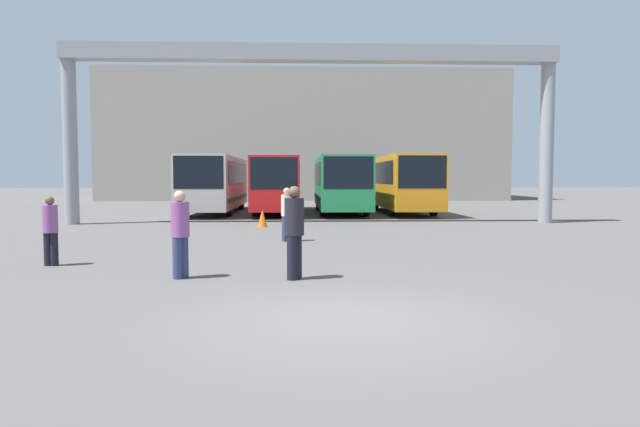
{
  "coord_description": "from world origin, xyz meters",
  "views": [
    {
      "loc": [
        -0.68,
        -7.99,
        2.02
      ],
      "look_at": [
        0.41,
        18.85,
        0.3
      ],
      "focal_mm": 32.0,
      "sensor_mm": 36.0,
      "label": 1
    }
  ],
  "objects_px": {
    "pedestrian_far_center": "(294,230)",
    "pedestrian_near_center": "(50,229)",
    "bus_slot_1": "(278,182)",
    "bus_slot_3": "(402,181)",
    "pedestrian_near_right": "(180,232)",
    "bus_slot_2": "(340,181)",
    "traffic_cone": "(262,218)",
    "pedestrian_mid_left": "(287,213)",
    "bus_slot_0": "(216,181)"
  },
  "relations": [
    {
      "from": "bus_slot_1",
      "to": "bus_slot_2",
      "type": "height_order",
      "value": "bus_slot_2"
    },
    {
      "from": "pedestrian_far_center",
      "to": "pedestrian_mid_left",
      "type": "xyz_separation_m",
      "value": [
        -0.27,
        6.7,
        -0.08
      ]
    },
    {
      "from": "pedestrian_mid_left",
      "to": "pedestrian_far_center",
      "type": "bearing_deg",
      "value": 59.53
    },
    {
      "from": "bus_slot_0",
      "to": "bus_slot_3",
      "type": "xyz_separation_m",
      "value": [
        10.55,
        -0.54,
        0.02
      ]
    },
    {
      "from": "bus_slot_3",
      "to": "pedestrian_near_right",
      "type": "xyz_separation_m",
      "value": [
        -8.28,
        -20.66,
        -0.88
      ]
    },
    {
      "from": "bus_slot_2",
      "to": "pedestrian_mid_left",
      "type": "distance_m",
      "value": 14.39
    },
    {
      "from": "pedestrian_mid_left",
      "to": "pedestrian_near_right",
      "type": "relative_size",
      "value": 0.96
    },
    {
      "from": "bus_slot_0",
      "to": "traffic_cone",
      "type": "relative_size",
      "value": 16.13
    },
    {
      "from": "bus_slot_2",
      "to": "bus_slot_3",
      "type": "xyz_separation_m",
      "value": [
        3.52,
        0.07,
        0.03
      ]
    },
    {
      "from": "pedestrian_far_center",
      "to": "pedestrian_near_center",
      "type": "xyz_separation_m",
      "value": [
        -5.56,
        1.96,
        -0.14
      ]
    },
    {
      "from": "bus_slot_3",
      "to": "pedestrian_near_right",
      "type": "distance_m",
      "value": 22.28
    },
    {
      "from": "bus_slot_3",
      "to": "pedestrian_near_center",
      "type": "relative_size",
      "value": 6.56
    },
    {
      "from": "bus_slot_3",
      "to": "bus_slot_1",
      "type": "bearing_deg",
      "value": 177.65
    },
    {
      "from": "pedestrian_far_center",
      "to": "pedestrian_near_center",
      "type": "relative_size",
      "value": 1.16
    },
    {
      "from": "pedestrian_near_right",
      "to": "traffic_cone",
      "type": "relative_size",
      "value": 2.46
    },
    {
      "from": "pedestrian_near_right",
      "to": "bus_slot_0",
      "type": "bearing_deg",
      "value": -138.27
    },
    {
      "from": "pedestrian_far_center",
      "to": "bus_slot_1",
      "type": "bearing_deg",
      "value": -144.05
    },
    {
      "from": "bus_slot_0",
      "to": "bus_slot_2",
      "type": "bearing_deg",
      "value": -4.95
    },
    {
      "from": "bus_slot_0",
      "to": "pedestrian_far_center",
      "type": "bearing_deg",
      "value": -78.02
    },
    {
      "from": "bus_slot_1",
      "to": "pedestrian_near_right",
      "type": "relative_size",
      "value": 6.28
    },
    {
      "from": "pedestrian_mid_left",
      "to": "pedestrian_near_center",
      "type": "height_order",
      "value": "pedestrian_mid_left"
    },
    {
      "from": "bus_slot_2",
      "to": "traffic_cone",
      "type": "height_order",
      "value": "bus_slot_2"
    },
    {
      "from": "bus_slot_1",
      "to": "traffic_cone",
      "type": "bearing_deg",
      "value": -91.99
    },
    {
      "from": "bus_slot_3",
      "to": "traffic_cone",
      "type": "height_order",
      "value": "bus_slot_3"
    },
    {
      "from": "bus_slot_3",
      "to": "pedestrian_mid_left",
      "type": "xyz_separation_m",
      "value": [
        -6.28,
        -14.16,
        -0.92
      ]
    },
    {
      "from": "pedestrian_near_right",
      "to": "pedestrian_near_center",
      "type": "height_order",
      "value": "pedestrian_near_right"
    },
    {
      "from": "bus_slot_1",
      "to": "pedestrian_mid_left",
      "type": "xyz_separation_m",
      "value": [
        0.76,
        -14.45,
        -0.87
      ]
    },
    {
      "from": "bus_slot_1",
      "to": "pedestrian_near_right",
      "type": "distance_m",
      "value": 21.0
    },
    {
      "from": "pedestrian_mid_left",
      "to": "traffic_cone",
      "type": "bearing_deg",
      "value": -111.05
    },
    {
      "from": "pedestrian_near_center",
      "to": "pedestrian_far_center",
      "type": "bearing_deg",
      "value": 163.22
    },
    {
      "from": "pedestrian_mid_left",
      "to": "pedestrian_near_right",
      "type": "bearing_deg",
      "value": 40.1
    },
    {
      "from": "bus_slot_3",
      "to": "pedestrian_far_center",
      "type": "bearing_deg",
      "value": -106.07
    },
    {
      "from": "pedestrian_far_center",
      "to": "pedestrian_near_right",
      "type": "xyz_separation_m",
      "value": [
        -2.27,
        0.2,
        -0.05
      ]
    },
    {
      "from": "pedestrian_far_center",
      "to": "pedestrian_mid_left",
      "type": "bearing_deg",
      "value": -144.54
    },
    {
      "from": "bus_slot_1",
      "to": "bus_slot_3",
      "type": "bearing_deg",
      "value": -2.35
    },
    {
      "from": "pedestrian_mid_left",
      "to": "traffic_cone",
      "type": "relative_size",
      "value": 2.36
    },
    {
      "from": "bus_slot_2",
      "to": "pedestrian_far_center",
      "type": "xyz_separation_m",
      "value": [
        -2.49,
        -20.79,
        -0.81
      ]
    },
    {
      "from": "bus_slot_2",
      "to": "pedestrian_near_right",
      "type": "bearing_deg",
      "value": -103.02
    },
    {
      "from": "bus_slot_0",
      "to": "traffic_cone",
      "type": "bearing_deg",
      "value": -71.42
    },
    {
      "from": "bus_slot_2",
      "to": "pedestrian_near_right",
      "type": "distance_m",
      "value": 21.16
    },
    {
      "from": "bus_slot_2",
      "to": "pedestrian_mid_left",
      "type": "relative_size",
      "value": 6.11
    },
    {
      "from": "pedestrian_near_center",
      "to": "traffic_cone",
      "type": "distance_m",
      "value": 10.8
    },
    {
      "from": "bus_slot_1",
      "to": "pedestrian_far_center",
      "type": "height_order",
      "value": "bus_slot_1"
    },
    {
      "from": "bus_slot_2",
      "to": "traffic_cone",
      "type": "xyz_separation_m",
      "value": [
        -3.84,
        -8.9,
        -1.43
      ]
    },
    {
      "from": "bus_slot_0",
      "to": "pedestrian_near_right",
      "type": "relative_size",
      "value": 6.57
    },
    {
      "from": "bus_slot_3",
      "to": "traffic_cone",
      "type": "relative_size",
      "value": 14.61
    },
    {
      "from": "bus_slot_0",
      "to": "bus_slot_3",
      "type": "relative_size",
      "value": 1.1
    },
    {
      "from": "bus_slot_0",
      "to": "bus_slot_3",
      "type": "distance_m",
      "value": 10.56
    },
    {
      "from": "bus_slot_1",
      "to": "bus_slot_2",
      "type": "distance_m",
      "value": 3.53
    },
    {
      "from": "bus_slot_0",
      "to": "pedestrian_mid_left",
      "type": "height_order",
      "value": "bus_slot_0"
    }
  ]
}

